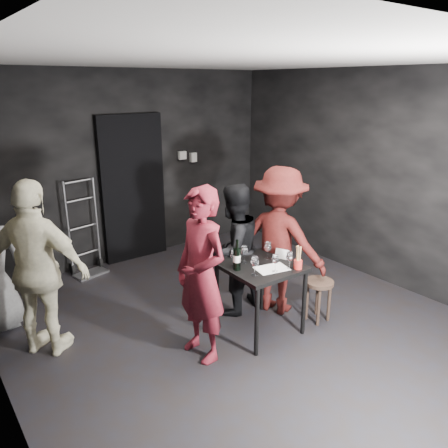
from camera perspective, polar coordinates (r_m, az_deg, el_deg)
floor at (r=4.87m, az=1.77°, el=-12.97°), size 4.50×5.00×0.02m
ceiling at (r=4.18m, az=2.15°, el=20.69°), size 4.50×5.00×0.02m
wall_back at (r=6.43m, az=-12.22°, el=7.23°), size 4.50×0.04×2.70m
wall_right at (r=5.97m, az=19.17°, el=5.84°), size 0.04×5.00×2.70m
doorway at (r=6.43m, az=-11.82°, el=4.53°), size 0.95×0.10×2.10m
wallbox_upper at (r=6.76m, az=-5.49°, el=8.92°), size 0.12×0.06×0.12m
wallbox_lower at (r=6.87m, az=-4.04°, el=8.68°), size 0.10×0.06×0.14m
hand_truck at (r=6.27m, az=-17.44°, el=-4.13°), size 0.43×0.36×1.30m
tasting_table at (r=4.48m, az=4.81°, el=-6.47°), size 0.72×0.72×0.75m
stool at (r=4.89m, az=12.28°, el=-8.41°), size 0.31×0.31×0.47m
server_red at (r=3.97m, az=-3.01°, el=-5.53°), size 0.49×0.70×1.84m
woman_black at (r=4.84m, az=1.23°, el=-3.47°), size 0.76×0.48×1.47m
man_maroon at (r=4.84m, az=7.29°, el=-1.23°), size 0.94×1.31×1.84m
bystander_cream at (r=4.35m, az=-23.22°, el=-4.10°), size 1.16×1.22×1.95m
tasting_mat at (r=4.36m, az=6.26°, el=-5.80°), size 0.35×0.27×0.00m
wine_glass_a at (r=4.17m, az=4.04°, el=-5.38°), size 0.09×0.09×0.21m
wine_glass_b at (r=4.36m, az=1.28°, el=-4.42°), size 0.07×0.07×0.18m
wine_glass_c at (r=4.43m, az=2.68°, el=-3.90°), size 0.10×0.10×0.20m
wine_glass_d at (r=4.26m, az=6.72°, el=-5.00°), size 0.10×0.10×0.20m
wine_glass_e at (r=4.35m, az=8.55°, el=-4.62°), size 0.08×0.08×0.19m
wine_glass_f at (r=4.55m, az=5.74°, el=-3.39°), size 0.08×0.08×0.20m
wine_bottle at (r=4.27m, az=1.70°, el=-4.51°), size 0.07×0.07×0.31m
breadstick_cup at (r=4.35m, az=9.68°, el=-4.37°), size 0.08×0.08×0.26m
reserved_card at (r=4.60m, az=7.51°, el=-3.89°), size 0.13×0.15×0.10m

